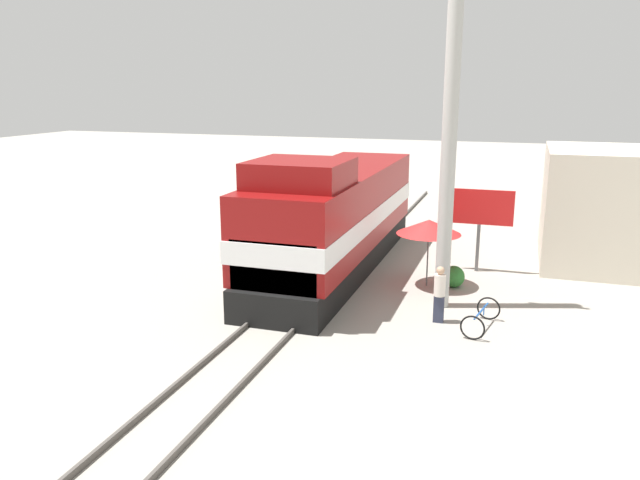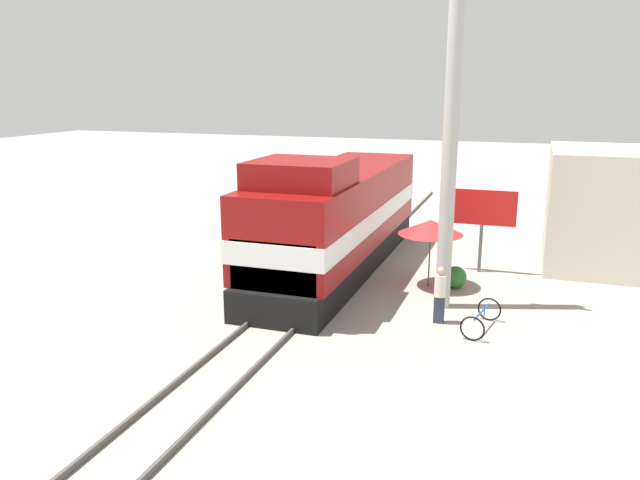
% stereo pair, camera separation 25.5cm
% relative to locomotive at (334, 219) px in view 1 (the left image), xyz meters
% --- Properties ---
extents(ground_plane, '(120.00, 120.00, 0.00)m').
position_rel_locomotive_xyz_m(ground_plane, '(0.00, -2.00, -2.02)').
color(ground_plane, gray).
extents(rail_near, '(0.08, 40.93, 0.15)m').
position_rel_locomotive_xyz_m(rail_near, '(-0.72, -2.00, -1.95)').
color(rail_near, '#4C4742').
rests_on(rail_near, ground_plane).
extents(rail_far, '(0.08, 40.93, 0.15)m').
position_rel_locomotive_xyz_m(rail_far, '(0.72, -2.00, -1.95)').
color(rail_far, '#4C4742').
rests_on(rail_far, ground_plane).
extents(locomotive, '(3.21, 13.28, 4.62)m').
position_rel_locomotive_xyz_m(locomotive, '(0.00, 0.00, 0.00)').
color(locomotive, black).
rests_on(locomotive, ground_plane).
extents(utility_pole, '(1.80, 0.46, 11.25)m').
position_rel_locomotive_xyz_m(utility_pole, '(4.42, -2.64, 3.65)').
color(utility_pole, '#B2B2AD').
rests_on(utility_pole, ground_plane).
extents(vendor_umbrella, '(2.23, 2.23, 2.38)m').
position_rel_locomotive_xyz_m(vendor_umbrella, '(3.66, -0.74, 0.10)').
color(vendor_umbrella, '#4C4C4C').
rests_on(vendor_umbrella, ground_plane).
extents(billboard_sign, '(2.43, 0.12, 3.13)m').
position_rel_locomotive_xyz_m(billboard_sign, '(5.19, 1.65, 0.31)').
color(billboard_sign, '#595959').
rests_on(billboard_sign, ground_plane).
extents(shrub_cluster, '(0.76, 0.76, 0.76)m').
position_rel_locomotive_xyz_m(shrub_cluster, '(4.58, -0.61, -1.64)').
color(shrub_cluster, '#2D722D').
rests_on(shrub_cluster, ground_plane).
extents(person_bystander, '(0.34, 0.34, 1.72)m').
position_rel_locomotive_xyz_m(person_bystander, '(4.53, -4.10, -1.09)').
color(person_bystander, '#2D3347').
rests_on(person_bystander, ground_plane).
extents(bicycle, '(1.03, 1.91, 0.71)m').
position_rel_locomotive_xyz_m(bicycle, '(5.77, -4.29, -1.66)').
color(bicycle, black).
rests_on(bicycle, ground_plane).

